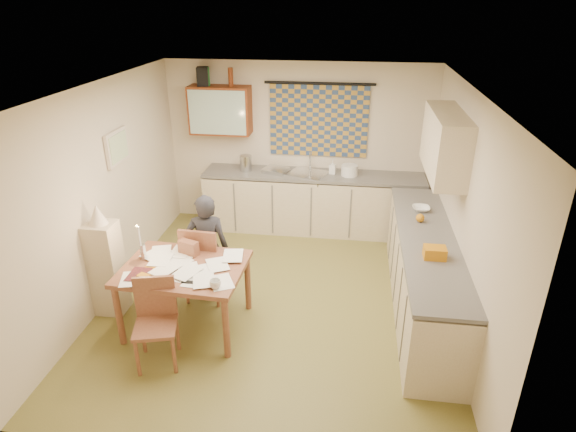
# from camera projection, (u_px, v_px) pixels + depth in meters

# --- Properties ---
(floor) EXTENTS (4.00, 4.50, 0.02)m
(floor) POSITION_uv_depth(u_px,v_px,m) (276.00, 299.00, 5.84)
(floor) COLOR brown
(floor) RESTS_ON ground
(ceiling) EXTENTS (4.00, 4.50, 0.02)m
(ceiling) POSITION_uv_depth(u_px,v_px,m) (273.00, 88.00, 4.78)
(ceiling) COLOR white
(ceiling) RESTS_ON floor
(wall_back) EXTENTS (4.00, 0.02, 2.50)m
(wall_back) POSITION_uv_depth(u_px,v_px,m) (299.00, 146.00, 7.35)
(wall_back) COLOR beige
(wall_back) RESTS_ON floor
(wall_front) EXTENTS (4.00, 0.02, 2.50)m
(wall_front) POSITION_uv_depth(u_px,v_px,m) (222.00, 333.00, 3.28)
(wall_front) COLOR beige
(wall_front) RESTS_ON floor
(wall_left) EXTENTS (0.02, 4.50, 2.50)m
(wall_left) POSITION_uv_depth(u_px,v_px,m) (104.00, 194.00, 5.56)
(wall_left) COLOR beige
(wall_left) RESTS_ON floor
(wall_right) EXTENTS (0.02, 4.50, 2.50)m
(wall_right) POSITION_uv_depth(u_px,v_px,m) (463.00, 214.00, 5.06)
(wall_right) COLOR beige
(wall_right) RESTS_ON floor
(window_blind) EXTENTS (1.45, 0.03, 1.05)m
(window_blind) POSITION_uv_depth(u_px,v_px,m) (319.00, 121.00, 7.11)
(window_blind) COLOR navy
(window_blind) RESTS_ON wall_back
(curtain_rod) EXTENTS (1.60, 0.04, 0.04)m
(curtain_rod) POSITION_uv_depth(u_px,v_px,m) (320.00, 83.00, 6.86)
(curtain_rod) COLOR black
(curtain_rod) RESTS_ON wall_back
(wall_cabinet) EXTENTS (0.90, 0.34, 0.70)m
(wall_cabinet) POSITION_uv_depth(u_px,v_px,m) (220.00, 110.00, 7.10)
(wall_cabinet) COLOR #5E240D
(wall_cabinet) RESTS_ON wall_back
(wall_cabinet_glass) EXTENTS (0.84, 0.02, 0.64)m
(wall_cabinet_glass) POSITION_uv_depth(u_px,v_px,m) (217.00, 113.00, 6.94)
(wall_cabinet_glass) COLOR #99B2A5
(wall_cabinet_glass) RESTS_ON wall_back
(upper_cabinet_right) EXTENTS (0.34, 1.30, 0.70)m
(upper_cabinet_right) POSITION_uv_depth(u_px,v_px,m) (445.00, 143.00, 5.33)
(upper_cabinet_right) COLOR #C2AD8A
(upper_cabinet_right) RESTS_ON wall_right
(framed_print) EXTENTS (0.04, 0.50, 0.40)m
(framed_print) POSITION_uv_depth(u_px,v_px,m) (117.00, 147.00, 5.73)
(framed_print) COLOR beige
(framed_print) RESTS_ON wall_left
(print_canvas) EXTENTS (0.01, 0.42, 0.32)m
(print_canvas) POSITION_uv_depth(u_px,v_px,m) (119.00, 147.00, 5.72)
(print_canvas) COLOR white
(print_canvas) RESTS_ON wall_left
(counter_back) EXTENTS (3.30, 0.62, 0.92)m
(counter_back) POSITION_uv_depth(u_px,v_px,m) (313.00, 203.00, 7.37)
(counter_back) COLOR #C2AD8A
(counter_back) RESTS_ON floor
(counter_right) EXTENTS (0.62, 2.95, 0.92)m
(counter_right) POSITION_uv_depth(u_px,v_px,m) (423.00, 274.00, 5.49)
(counter_right) COLOR #C2AD8A
(counter_right) RESTS_ON floor
(stove) EXTENTS (0.57, 0.57, 0.88)m
(stove) POSITION_uv_depth(u_px,v_px,m) (434.00, 324.00, 4.67)
(stove) COLOR white
(stove) RESTS_ON floor
(sink) EXTENTS (0.67, 0.61, 0.10)m
(sink) POSITION_uv_depth(u_px,v_px,m) (308.00, 176.00, 7.20)
(sink) COLOR silver
(sink) RESTS_ON counter_back
(tap) EXTENTS (0.04, 0.04, 0.28)m
(tap) POSITION_uv_depth(u_px,v_px,m) (310.00, 161.00, 7.28)
(tap) COLOR silver
(tap) RESTS_ON counter_back
(dish_rack) EXTENTS (0.43, 0.39, 0.06)m
(dish_rack) POSITION_uv_depth(u_px,v_px,m) (276.00, 170.00, 7.23)
(dish_rack) COLOR silver
(dish_rack) RESTS_ON counter_back
(kettle) EXTENTS (0.22, 0.22, 0.24)m
(kettle) POSITION_uv_depth(u_px,v_px,m) (246.00, 163.00, 7.25)
(kettle) COLOR silver
(kettle) RESTS_ON counter_back
(mixing_bowl) EXTENTS (0.29, 0.29, 0.16)m
(mixing_bowl) POSITION_uv_depth(u_px,v_px,m) (349.00, 170.00, 7.07)
(mixing_bowl) COLOR white
(mixing_bowl) RESTS_ON counter_back
(soap_bottle) EXTENTS (0.12, 0.13, 0.21)m
(soap_bottle) POSITION_uv_depth(u_px,v_px,m) (333.00, 167.00, 7.14)
(soap_bottle) COLOR white
(soap_bottle) RESTS_ON counter_back
(bowl) EXTENTS (0.23, 0.23, 0.05)m
(bowl) POSITION_uv_depth(u_px,v_px,m) (421.00, 209.00, 5.94)
(bowl) COLOR white
(bowl) RESTS_ON counter_right
(orange_bag) EXTENTS (0.22, 0.16, 0.12)m
(orange_bag) POSITION_uv_depth(u_px,v_px,m) (435.00, 253.00, 4.86)
(orange_bag) COLOR #C4770F
(orange_bag) RESTS_ON counter_right
(fruit_orange) EXTENTS (0.10, 0.10, 0.10)m
(fruit_orange) POSITION_uv_depth(u_px,v_px,m) (420.00, 218.00, 5.64)
(fruit_orange) COLOR #C4770F
(fruit_orange) RESTS_ON counter_right
(speaker) EXTENTS (0.20, 0.23, 0.26)m
(speaker) POSITION_uv_depth(u_px,v_px,m) (203.00, 76.00, 6.92)
(speaker) COLOR black
(speaker) RESTS_ON wall_cabinet
(bottle_green) EXTENTS (0.08, 0.08, 0.26)m
(bottle_green) POSITION_uv_depth(u_px,v_px,m) (207.00, 76.00, 6.91)
(bottle_green) COLOR #195926
(bottle_green) RESTS_ON wall_cabinet
(bottle_brown) EXTENTS (0.08, 0.08, 0.26)m
(bottle_brown) POSITION_uv_depth(u_px,v_px,m) (231.00, 77.00, 6.87)
(bottle_brown) COLOR #5E240D
(bottle_brown) RESTS_ON wall_cabinet
(dining_table) EXTENTS (1.31, 1.02, 0.75)m
(dining_table) POSITION_uv_depth(u_px,v_px,m) (187.00, 296.00, 5.21)
(dining_table) COLOR brown
(dining_table) RESTS_ON floor
(chair_far) EXTENTS (0.47, 0.47, 0.98)m
(chair_far) POSITION_uv_depth(u_px,v_px,m) (207.00, 275.00, 5.74)
(chair_far) COLOR brown
(chair_far) RESTS_ON floor
(chair_near) EXTENTS (0.49, 0.49, 0.89)m
(chair_near) POSITION_uv_depth(u_px,v_px,m) (158.00, 339.00, 4.73)
(chair_near) COLOR brown
(chair_near) RESTS_ON floor
(person) EXTENTS (0.59, 0.47, 1.34)m
(person) POSITION_uv_depth(u_px,v_px,m) (208.00, 248.00, 5.59)
(person) COLOR black
(person) RESTS_ON floor
(shelf_stand) EXTENTS (0.32, 0.30, 1.11)m
(shelf_stand) POSITION_uv_depth(u_px,v_px,m) (107.00, 268.00, 5.39)
(shelf_stand) COLOR #C2AD8A
(shelf_stand) RESTS_ON floor
(lampshade) EXTENTS (0.20, 0.20, 0.22)m
(lampshade) POSITION_uv_depth(u_px,v_px,m) (97.00, 214.00, 5.11)
(lampshade) COLOR beige
(lampshade) RESTS_ON shelf_stand
(letter_rack) EXTENTS (0.24, 0.17, 0.16)m
(letter_rack) POSITION_uv_depth(u_px,v_px,m) (189.00, 248.00, 5.26)
(letter_rack) COLOR brown
(letter_rack) RESTS_ON dining_table
(mug) EXTENTS (0.15, 0.15, 0.09)m
(mug) POSITION_uv_depth(u_px,v_px,m) (215.00, 284.00, 4.67)
(mug) COLOR white
(mug) RESTS_ON dining_table
(magazine) EXTENTS (0.21, 0.28, 0.03)m
(magazine) POSITION_uv_depth(u_px,v_px,m) (129.00, 274.00, 4.89)
(magazine) COLOR maroon
(magazine) RESTS_ON dining_table
(book) EXTENTS (0.20, 0.25, 0.02)m
(book) POSITION_uv_depth(u_px,v_px,m) (146.00, 266.00, 5.05)
(book) COLOR #C4770F
(book) RESTS_ON dining_table
(orange_box) EXTENTS (0.14, 0.12, 0.04)m
(orange_box) POSITION_uv_depth(u_px,v_px,m) (144.00, 277.00, 4.84)
(orange_box) COLOR #C4770F
(orange_box) RESTS_ON dining_table
(eyeglasses) EXTENTS (0.13, 0.05, 0.02)m
(eyeglasses) POSITION_uv_depth(u_px,v_px,m) (188.00, 282.00, 4.77)
(eyeglasses) COLOR black
(eyeglasses) RESTS_ON dining_table
(candle_holder) EXTENTS (0.07, 0.07, 0.18)m
(candle_holder) POSITION_uv_depth(u_px,v_px,m) (143.00, 252.00, 5.16)
(candle_holder) COLOR silver
(candle_holder) RESTS_ON dining_table
(candle) EXTENTS (0.03, 0.03, 0.22)m
(candle) POSITION_uv_depth(u_px,v_px,m) (139.00, 236.00, 5.06)
(candle) COLOR white
(candle) RESTS_ON dining_table
(candle_flame) EXTENTS (0.02, 0.02, 0.02)m
(candle_flame) POSITION_uv_depth(u_px,v_px,m) (137.00, 226.00, 5.00)
(candle_flame) COLOR #FFCC66
(candle_flame) RESTS_ON dining_table
(papers) EXTENTS (1.20, 0.94, 0.03)m
(papers) POSITION_uv_depth(u_px,v_px,m) (183.00, 267.00, 5.03)
(papers) COLOR white
(papers) RESTS_ON dining_table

